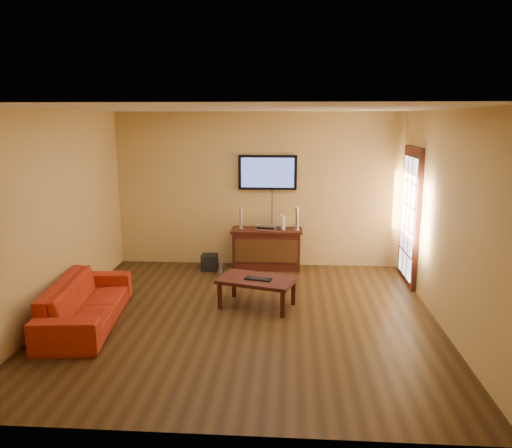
# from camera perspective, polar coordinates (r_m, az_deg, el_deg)

# --- Properties ---
(ground_plane) EXTENTS (5.00, 5.00, 0.00)m
(ground_plane) POSITION_cam_1_polar(r_m,az_deg,el_deg) (6.71, -1.22, -10.65)
(ground_plane) COLOR black
(ground_plane) RESTS_ON ground
(room_walls) EXTENTS (5.00, 5.00, 5.00)m
(room_walls) POSITION_cam_1_polar(r_m,az_deg,el_deg) (6.88, -0.81, 4.50)
(room_walls) COLOR tan
(room_walls) RESTS_ON ground
(french_door) EXTENTS (0.07, 1.02, 2.22)m
(french_door) POSITION_cam_1_polar(r_m,az_deg,el_deg) (8.23, 17.16, 0.72)
(french_door) COLOR black
(french_door) RESTS_ON ground
(media_console) EXTENTS (1.23, 0.47, 0.70)m
(media_console) POSITION_cam_1_polar(r_m,az_deg,el_deg) (8.73, 1.23, -2.82)
(media_console) COLOR black
(media_console) RESTS_ON ground
(television) EXTENTS (1.02, 0.08, 0.60)m
(television) POSITION_cam_1_polar(r_m,az_deg,el_deg) (8.68, 1.33, 5.91)
(television) COLOR black
(television) RESTS_ON ground
(coffee_table) EXTENTS (1.16, 0.89, 0.41)m
(coffee_table) POSITION_cam_1_polar(r_m,az_deg,el_deg) (6.96, 0.11, -6.65)
(coffee_table) COLOR black
(coffee_table) RESTS_ON ground
(sofa) EXTENTS (0.79, 2.01, 0.77)m
(sofa) POSITION_cam_1_polar(r_m,az_deg,el_deg) (6.76, -18.88, -7.69)
(sofa) COLOR #A82812
(sofa) RESTS_ON ground
(speaker_left) EXTENTS (0.10, 0.10, 0.37)m
(speaker_left) POSITION_cam_1_polar(r_m,az_deg,el_deg) (8.66, -1.75, 0.57)
(speaker_left) COLOR silver
(speaker_left) RESTS_ON media_console
(speaker_right) EXTENTS (0.11, 0.11, 0.39)m
(speaker_right) POSITION_cam_1_polar(r_m,az_deg,el_deg) (8.58, 4.71, 0.48)
(speaker_right) COLOR silver
(speaker_right) RESTS_ON media_console
(av_receiver) EXTENTS (0.39, 0.31, 0.08)m
(av_receiver) POSITION_cam_1_polar(r_m,az_deg,el_deg) (8.64, 1.24, -0.33)
(av_receiver) COLOR silver
(av_receiver) RESTS_ON media_console
(game_console) EXTENTS (0.09, 0.18, 0.23)m
(game_console) POSITION_cam_1_polar(r_m,az_deg,el_deg) (8.65, 3.08, 0.19)
(game_console) COLOR white
(game_console) RESTS_ON media_console
(subwoofer) EXTENTS (0.28, 0.28, 0.27)m
(subwoofer) POSITION_cam_1_polar(r_m,az_deg,el_deg) (8.72, -5.33, -4.36)
(subwoofer) COLOR black
(subwoofer) RESTS_ON ground
(bottle) EXTENTS (0.08, 0.08, 0.22)m
(bottle) POSITION_cam_1_polar(r_m,az_deg,el_deg) (8.49, -4.09, -5.05)
(bottle) COLOR white
(bottle) RESTS_ON ground
(keyboard) EXTENTS (0.39, 0.22, 0.02)m
(keyboard) POSITION_cam_1_polar(r_m,az_deg,el_deg) (6.89, 0.26, -6.29)
(keyboard) COLOR black
(keyboard) RESTS_ON coffee_table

